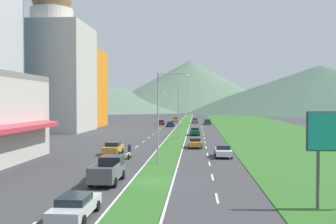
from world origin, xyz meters
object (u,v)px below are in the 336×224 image
Objects in this scene: car_2 at (113,148)px; car_3 at (195,143)px; car_4 at (195,121)px; car_7 at (223,151)px; car_9 at (176,119)px; car_0 at (161,122)px; motorcycle_rider at (130,152)px; street_lamp_near at (161,111)px; street_lamp_mid at (177,111)px; pickup_truck_0 at (108,170)px; car_5 at (171,124)px; car_8 at (195,131)px; street_lamp_far at (180,104)px; car_1 at (208,122)px; car_6 at (75,206)px.

car_2 is 13.01m from car_3.
car_4 reaches higher than car_7.
car_4 reaches higher than car_9.
motorcycle_rider is (2.49, -67.43, 0.02)m from car_0.
car_3 is at bearing -160.21° from car_7.
street_lamp_near is 2.23× the size of car_0.
pickup_truck_0 is (-3.76, -36.48, -4.00)m from street_lamp_mid.
car_9 is 2.17× the size of motorcycle_rider.
car_0 is 67.48m from motorcycle_rider.
car_2 is at bearing -7.74° from car_4.
car_8 reaches higher than car_5.
car_4 is at bearing -177.23° from car_7.
street_lamp_far is 49.09m from car_7.
car_0 is 8.69m from car_5.
street_lamp_far is 50.80m from motorcycle_rider.
car_1 is at bearing 28.33° from car_4.
street_lamp_far is 2.51× the size of car_9.
car_3 is 1.01× the size of car_7.
street_lamp_far reaches higher than car_8.
car_1 is at bearing -11.65° from car_2.
car_1 is 0.77× the size of pickup_truck_0.
car_8 reaches higher than car_3.
car_5 is 82.27m from car_6.
pickup_truck_0 is at bearing -16.14° from car_3.
street_lamp_far is at bearing -2.83° from pickup_truck_0.
car_7 is (13.68, -1.43, -0.06)m from car_2.
car_6 is at bearing -94.17° from street_lamp_mid.
street_lamp_near is at bearing -5.44° from car_1.
street_lamp_near is 20.29m from car_6.
street_lamp_far is 22.10m from car_1.
street_lamp_far is at bearing -7.74° from car_2.
car_9 is 100.47m from pickup_truck_0.
street_lamp_mid is 47.71m from car_1.
street_lamp_far is at bearing -167.89° from car_8.
car_0 is (-6.76, 43.97, -4.26)m from street_lamp_mid.
car_8 is at bearing -77.89° from street_lamp_far.
car_8 reaches higher than car_7.
car_6 is 0.89× the size of pickup_truck_0.
street_lamp_far is 19.03m from car_8.
car_3 is at bearing 76.59° from street_lamp_near.
street_lamp_near reaches higher than car_4.
motorcycle_rider is (-0.79, -59.39, 0.03)m from car_5.
pickup_truck_0 is at bearing -168.99° from car_2.
car_2 is at bearing -97.74° from street_lamp_far.
car_2 is 55.93m from car_5.
car_7 is (10.07, 25.02, 0.03)m from car_6.
street_lamp_near is 4.88× the size of motorcycle_rider.
car_0 is at bearing 2.14° from car_6.
car_8 is (6.68, -26.85, 0.06)m from car_5.
car_0 is 80.51m from pickup_truck_0.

